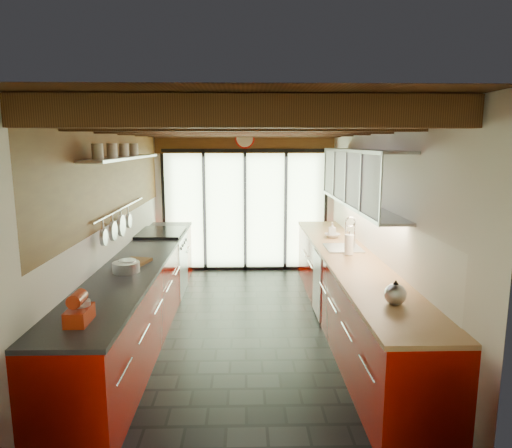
# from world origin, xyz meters

# --- Properties ---
(ground) EXTENTS (5.50, 5.50, 0.00)m
(ground) POSITION_xyz_m (0.00, 0.00, 0.00)
(ground) COLOR black
(ground) RESTS_ON ground
(room_shell) EXTENTS (5.50, 5.50, 5.50)m
(room_shell) POSITION_xyz_m (0.00, 0.00, 1.65)
(room_shell) COLOR silver
(room_shell) RESTS_ON ground
(ceiling_beams) EXTENTS (3.14, 5.06, 4.90)m
(ceiling_beams) POSITION_xyz_m (-0.00, 0.38, 2.46)
(ceiling_beams) COLOR #593316
(ceiling_beams) RESTS_ON ground
(glass_door) EXTENTS (2.95, 0.10, 2.90)m
(glass_door) POSITION_xyz_m (0.00, 2.69, 1.66)
(glass_door) COLOR #C6EAAD
(glass_door) RESTS_ON ground
(left_counter) EXTENTS (0.68, 5.00, 0.92)m
(left_counter) POSITION_xyz_m (-1.28, 0.00, 0.46)
(left_counter) COLOR #930900
(left_counter) RESTS_ON ground
(range_stove) EXTENTS (0.66, 0.90, 0.97)m
(range_stove) POSITION_xyz_m (-1.28, 1.45, 0.47)
(range_stove) COLOR silver
(range_stove) RESTS_ON ground
(right_counter) EXTENTS (0.68, 5.00, 0.92)m
(right_counter) POSITION_xyz_m (1.27, 0.00, 0.46)
(right_counter) COLOR #930900
(right_counter) RESTS_ON ground
(sink_assembly) EXTENTS (0.45, 0.52, 0.43)m
(sink_assembly) POSITION_xyz_m (1.29, 0.40, 0.96)
(sink_assembly) COLOR silver
(sink_assembly) RESTS_ON right_counter
(upper_cabinets_right) EXTENTS (0.34, 3.00, 3.00)m
(upper_cabinets_right) POSITION_xyz_m (1.43, 0.30, 1.85)
(upper_cabinets_right) COLOR silver
(upper_cabinets_right) RESTS_ON ground
(left_wall_fixtures) EXTENTS (0.28, 2.60, 0.96)m
(left_wall_fixtures) POSITION_xyz_m (-1.47, 0.14, 1.88)
(left_wall_fixtures) COLOR silver
(left_wall_fixtures) RESTS_ON ground
(stand_mixer) EXTENTS (0.16, 0.28, 0.25)m
(stand_mixer) POSITION_xyz_m (-1.27, -2.03, 1.02)
(stand_mixer) COLOR #B72B0E
(stand_mixer) RESTS_ON left_counter
(pot_large) EXTENTS (0.25, 0.25, 0.12)m
(pot_large) POSITION_xyz_m (-1.27, -0.59, 0.98)
(pot_large) COLOR silver
(pot_large) RESTS_ON left_counter
(pot_small) EXTENTS (0.30, 0.30, 0.11)m
(pot_small) POSITION_xyz_m (-1.27, -0.64, 0.97)
(pot_small) COLOR silver
(pot_small) RESTS_ON left_counter
(cutting_board) EXTENTS (0.37, 0.44, 0.03)m
(cutting_board) POSITION_xyz_m (-1.27, -0.30, 0.94)
(cutting_board) COLOR brown
(cutting_board) RESTS_ON left_counter
(kettle) EXTENTS (0.20, 0.24, 0.22)m
(kettle) POSITION_xyz_m (1.27, -1.68, 1.02)
(kettle) COLOR silver
(kettle) RESTS_ON right_counter
(paper_towel) EXTENTS (0.13, 0.13, 0.30)m
(paper_towel) POSITION_xyz_m (1.27, 0.07, 1.04)
(paper_towel) COLOR white
(paper_towel) RESTS_ON right_counter
(soap_bottle) EXTENTS (0.10, 0.10, 0.21)m
(soap_bottle) POSITION_xyz_m (1.27, 1.15, 1.03)
(soap_bottle) COLOR silver
(soap_bottle) RESTS_ON right_counter
(bowl) EXTENTS (0.22, 0.22, 0.05)m
(bowl) POSITION_xyz_m (1.27, 1.12, 0.95)
(bowl) COLOR silver
(bowl) RESTS_ON right_counter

